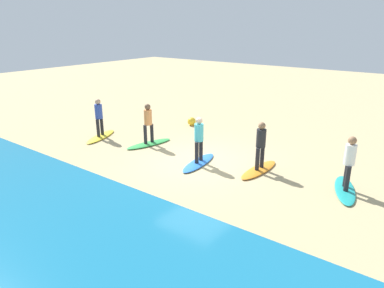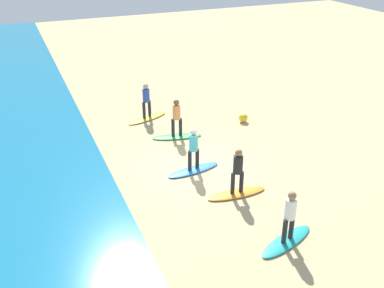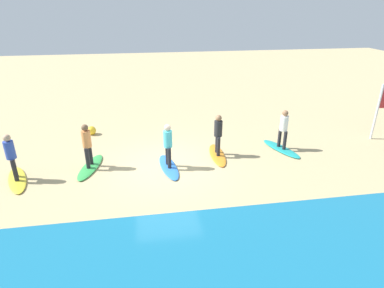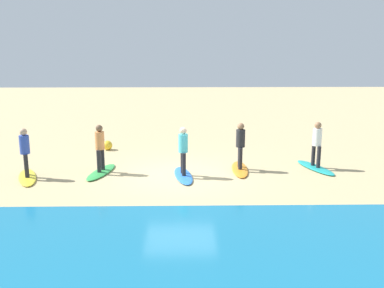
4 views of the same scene
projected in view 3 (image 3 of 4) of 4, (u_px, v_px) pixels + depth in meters
name	position (u px, v px, depth m)	size (l,w,h in m)	color
ground_plane	(166.00, 167.00, 12.12)	(60.00, 60.00, 0.00)	tan
surfboard_teal	(281.00, 149.00, 13.51)	(2.10, 0.56, 0.09)	teal
surfer_teal	(284.00, 127.00, 13.11)	(0.32, 0.44, 1.64)	#232328
surfboard_orange	(217.00, 155.00, 12.96)	(2.10, 0.56, 0.09)	orange
surfer_orange	(218.00, 132.00, 12.56)	(0.32, 0.46, 1.64)	#232328
surfboard_blue	(169.00, 167.00, 12.02)	(2.10, 0.56, 0.09)	blue
surfer_blue	(168.00, 143.00, 11.62)	(0.32, 0.46, 1.64)	#232328
surfboard_green	(90.00, 167.00, 12.01)	(2.10, 0.56, 0.09)	green
surfer_green	(87.00, 143.00, 11.61)	(0.32, 0.45, 1.64)	#232328
surfboard_yellow	(17.00, 180.00, 11.16)	(2.10, 0.56, 0.09)	yellow
surfer_yellow	(11.00, 154.00, 10.76)	(0.32, 0.44, 1.64)	#232328
beach_ball	(92.00, 131.00, 14.98)	(0.41, 0.41, 0.41)	yellow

